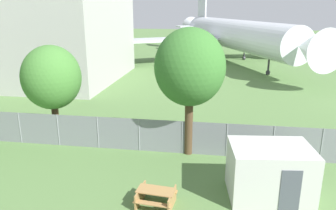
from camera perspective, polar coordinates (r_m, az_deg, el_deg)
name	(u,v)px	position (r m, az deg, el deg)	size (l,w,h in m)	color
hangar_building	(21,13)	(42.39, -24.28, 14.43)	(22.11, 16.57, 16.74)	#B2B2AD
perimeter_fence	(139,135)	(19.44, -5.06, -5.20)	(56.07, 0.07, 1.99)	gray
airplane	(233,35)	(52.01, 11.29, 11.95)	(31.75, 39.75, 12.98)	silver
portable_cabin	(270,172)	(15.54, 17.27, -11.03)	(3.79, 2.95, 2.39)	silver
picnic_bench_near_cabin	(156,196)	(14.56, -2.11, -15.53)	(1.75, 1.55, 0.76)	#A37A47
tree_left_of_cabin	(190,68)	(17.88, 3.82, 6.48)	(3.89, 3.89, 7.24)	#4C3823
tree_behind_benches	(52,78)	(21.33, -19.62, 4.48)	(3.59, 3.59, 6.06)	brown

